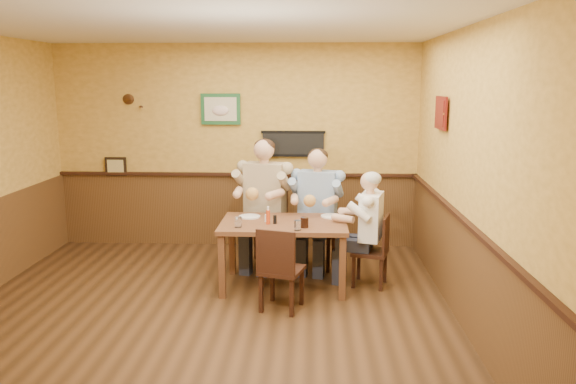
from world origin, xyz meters
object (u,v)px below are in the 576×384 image
(diner_white_elder, at_px, (371,235))
(water_glass_left, at_px, (238,222))
(diner_tan_shirt, at_px, (265,209))
(cola_tumbler, at_px, (305,222))
(chair_right_end, at_px, (370,250))
(hot_sauce_bottle, at_px, (268,216))
(water_glass_mid, at_px, (297,225))
(chair_back_right, at_px, (317,230))
(salt_shaker, at_px, (266,218))
(diner_blue_polo, at_px, (318,215))
(chair_near_side, at_px, (282,268))
(chair_back_left, at_px, (265,226))
(pepper_shaker, at_px, (275,219))
(dining_table, at_px, (284,230))

(diner_white_elder, distance_m, water_glass_left, 1.50)
(diner_tan_shirt, relative_size, cola_tumbler, 12.88)
(chair_right_end, distance_m, hot_sauce_bottle, 1.23)
(diner_tan_shirt, relative_size, diner_white_elder, 1.22)
(water_glass_left, height_order, water_glass_mid, water_glass_left)
(chair_back_right, bearing_deg, diner_white_elder, -34.35)
(hot_sauce_bottle, xyz_separation_m, salt_shaker, (-0.03, 0.10, -0.05))
(chair_back_right, height_order, diner_tan_shirt, diner_tan_shirt)
(diner_white_elder, height_order, water_glass_left, diner_white_elder)
(chair_right_end, height_order, water_glass_left, water_glass_left)
(chair_right_end, distance_m, diner_blue_polo, 0.90)
(chair_near_side, relative_size, diner_white_elder, 0.74)
(chair_back_left, height_order, diner_tan_shirt, diner_tan_shirt)
(chair_back_right, height_order, pepper_shaker, chair_back_right)
(dining_table, relative_size, chair_near_side, 1.61)
(dining_table, relative_size, chair_back_right, 1.49)
(salt_shaker, bearing_deg, chair_right_end, 3.69)
(chair_back_left, relative_size, chair_near_side, 1.15)
(chair_back_right, distance_m, diner_white_elder, 0.87)
(chair_back_left, height_order, chair_near_side, chair_back_left)
(chair_right_end, xyz_separation_m, diner_tan_shirt, (-1.25, 0.70, 0.31))
(cola_tumbler, height_order, hot_sauce_bottle, hot_sauce_bottle)
(diner_tan_shirt, distance_m, water_glass_left, 1.05)
(chair_near_side, relative_size, cola_tumbler, 7.81)
(diner_white_elder, height_order, pepper_shaker, diner_white_elder)
(cola_tumbler, bearing_deg, chair_near_side, -117.90)
(cola_tumbler, bearing_deg, chair_back_left, 116.85)
(dining_table, relative_size, pepper_shaker, 14.77)
(diner_blue_polo, distance_m, hot_sauce_bottle, 0.99)
(water_glass_mid, bearing_deg, pepper_shaker, 133.05)
(dining_table, bearing_deg, chair_right_end, 4.22)
(chair_near_side, bearing_deg, water_glass_mid, -100.42)
(dining_table, height_order, water_glass_left, water_glass_left)
(diner_blue_polo, bearing_deg, chair_right_end, -34.35)
(chair_back_left, distance_m, chair_back_right, 0.66)
(chair_back_left, relative_size, hot_sauce_bottle, 5.73)
(diner_white_elder, bearing_deg, pepper_shaker, -66.11)
(chair_back_right, bearing_deg, water_glass_mid, -89.51)
(dining_table, xyz_separation_m, diner_tan_shirt, (-0.27, 0.77, 0.06))
(pepper_shaker, bearing_deg, water_glass_mid, -46.95)
(dining_table, relative_size, diner_white_elder, 1.19)
(chair_back_left, distance_m, salt_shaker, 0.83)
(chair_back_left, height_order, diner_blue_polo, diner_blue_polo)
(salt_shaker, relative_size, pepper_shaker, 0.86)
(chair_right_end, bearing_deg, chair_back_right, -121.07)
(chair_near_side, xyz_separation_m, diner_tan_shirt, (-0.28, 1.42, 0.28))
(dining_table, height_order, chair_back_right, chair_back_right)
(dining_table, xyz_separation_m, diner_blue_polo, (0.38, 0.70, 0.01))
(chair_back_right, relative_size, water_glass_mid, 8.66)
(water_glass_mid, bearing_deg, diner_white_elder, 27.93)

